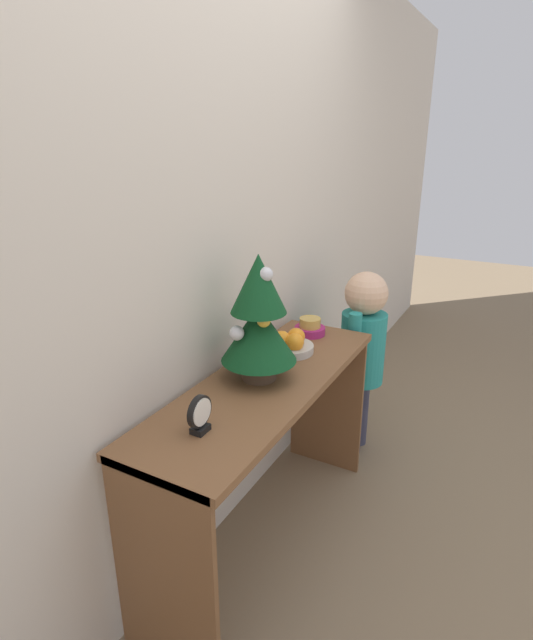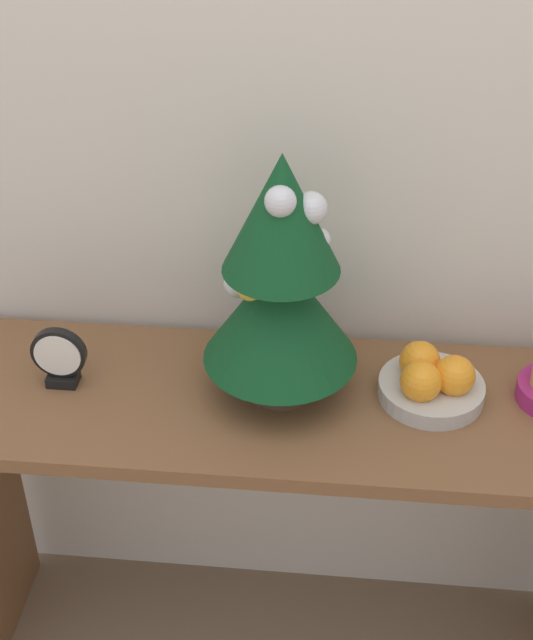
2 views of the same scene
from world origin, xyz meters
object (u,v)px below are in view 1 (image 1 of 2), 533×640
object	(u,v)px
mini_tree	(258,318)
child_figure	(363,343)
singing_bowl	(310,328)
fruit_bowl	(291,344)
desk_clock	(200,415)

from	to	relation	value
mini_tree	child_figure	distance (m)	0.94
singing_bowl	child_figure	size ratio (longest dim) A/B	0.14
mini_tree	fruit_bowl	bearing A→B (deg)	0.50
mini_tree	singing_bowl	bearing A→B (deg)	1.73
fruit_bowl	mini_tree	bearing A→B (deg)	-179.50
mini_tree	child_figure	xyz separation A→B (m)	(0.85, -0.14, -0.38)
fruit_bowl	desk_clock	xyz separation A→B (m)	(-0.69, -0.03, 0.02)
mini_tree	singing_bowl	distance (m)	0.55
desk_clock	singing_bowl	bearing A→B (deg)	2.47
fruit_bowl	singing_bowl	world-z (taller)	fruit_bowl
mini_tree	desk_clock	size ratio (longest dim) A/B	3.88
singing_bowl	desk_clock	bearing A→B (deg)	-177.53
fruit_bowl	desk_clock	world-z (taller)	desk_clock
fruit_bowl	child_figure	size ratio (longest dim) A/B	0.19
singing_bowl	child_figure	bearing A→B (deg)	-24.65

